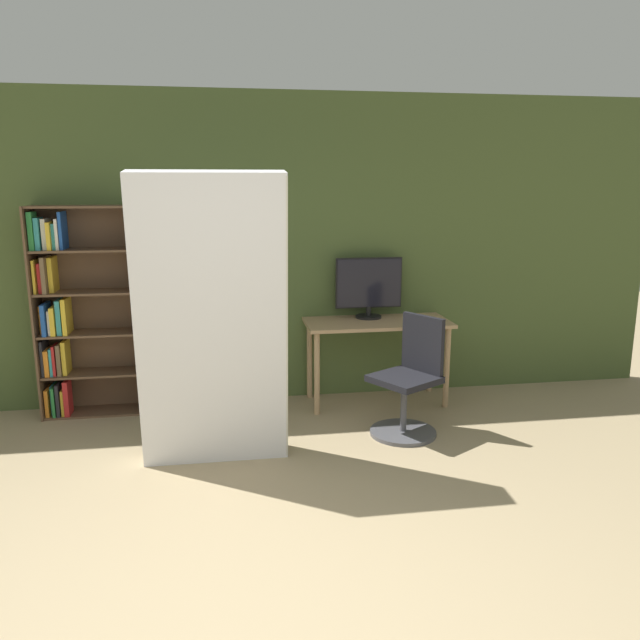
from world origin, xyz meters
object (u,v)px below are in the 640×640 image
at_px(office_chair, 409,387).
at_px(bookshelf, 76,313).
at_px(mattress_near, 213,323).
at_px(monitor, 369,286).

distance_m(office_chair, bookshelf, 2.82).
height_order(office_chair, mattress_near, mattress_near).
xyz_separation_m(bookshelf, mattress_near, (1.14, -1.17, 0.13)).
bearing_deg(office_chair, bookshelf, 161.54).
xyz_separation_m(office_chair, bookshelf, (-2.63, 0.88, 0.50)).
relative_size(monitor, office_chair, 0.65).
relative_size(monitor, bookshelf, 0.34).
relative_size(office_chair, bookshelf, 0.53).
height_order(bookshelf, mattress_near, mattress_near).
bearing_deg(bookshelf, office_chair, -18.46).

